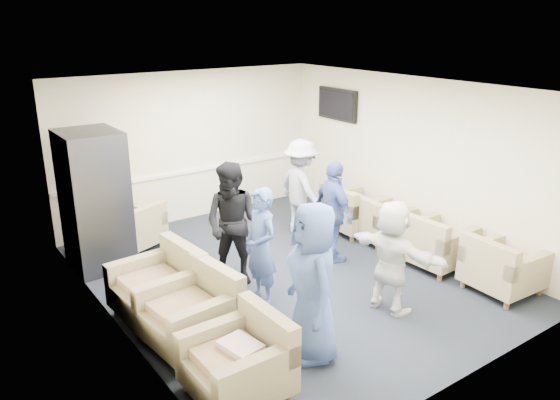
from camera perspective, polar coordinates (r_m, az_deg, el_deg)
floor at (r=8.04m, az=0.83°, el=-7.80°), size 6.00×6.00×0.00m
ceiling at (r=7.26m, az=0.93°, el=11.66°), size 6.00×6.00×0.00m
back_wall at (r=10.04m, az=-9.35°, el=5.53°), size 5.00×0.02×2.70m
front_wall at (r=5.57m, az=19.54°, el=-6.09°), size 5.00×0.02×2.70m
left_wall at (r=6.46m, az=-17.32°, el=-2.42°), size 0.02×6.00×2.70m
right_wall at (r=9.19m, az=13.58°, el=4.05°), size 0.02×6.00×2.70m
chair_rail at (r=10.13m, az=-9.17°, el=3.03°), size 4.98×0.04×0.06m
tv at (r=10.26m, az=6.01°, el=9.91°), size 0.10×1.00×0.58m
armchair_left_near at (r=5.58m, az=-4.00°, el=-16.63°), size 0.90×0.90×0.72m
armchair_left_mid at (r=6.40m, az=-8.96°, el=-11.66°), size 1.03×1.03×0.75m
armchair_left_far at (r=7.01m, az=-12.24°, el=-8.99°), size 1.02×1.02×0.76m
armchair_right_near at (r=7.99m, az=22.03°, el=-6.70°), size 0.90×0.90×0.69m
armchair_right_midnear at (r=8.47m, az=15.80°, el=-4.53°), size 0.91×0.91×0.71m
armchair_right_midfar at (r=9.25m, az=10.26°, el=-2.24°), size 0.92×0.92×0.67m
armchair_right_far at (r=9.55m, az=7.52°, el=-1.28°), size 0.91×0.91×0.71m
armchair_corner at (r=9.08m, az=-14.96°, el=-3.05°), size 1.06×1.06×0.65m
vending_machine at (r=8.44m, az=-18.76°, el=0.00°), size 0.83×0.97×2.06m
backpack at (r=7.19m, az=-9.53°, el=-9.15°), size 0.35×0.30×0.50m
pillow at (r=5.48m, az=-4.16°, el=-15.19°), size 0.36×0.44×0.12m
person_front_left at (r=5.88m, az=3.48°, el=-8.58°), size 0.81×1.01×1.79m
person_mid_left at (r=7.00m, az=-2.01°, el=-4.93°), size 0.38×0.58×1.56m
person_back_left at (r=7.54m, az=-4.88°, el=-2.53°), size 1.03×1.07×1.73m
person_back_right at (r=9.22m, az=2.24°, el=1.26°), size 0.68×1.11×1.67m
person_mid_right at (r=8.25m, az=5.62°, el=-1.26°), size 0.51×0.97×1.58m
person_front_right at (r=6.98m, az=11.62°, el=-5.80°), size 0.65×1.42×1.48m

